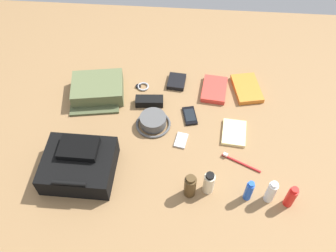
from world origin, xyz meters
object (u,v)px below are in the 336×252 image
lotion_bottle (209,183)px  toothbrush (239,162)px  wallet (177,82)px  media_player (181,140)px  sunglasses_case (149,101)px  bucket_hat (153,122)px  toothpaste_tube (271,192)px  backpack (79,164)px  cologne_bottle (190,186)px  toiletry_pouch (98,89)px  deodorant_spray (249,191)px  travel_guidebook (214,90)px  wristwatch (142,86)px  sunscreen_spray (291,197)px  cell_phone (190,116)px  paperback_novel (247,89)px  notepad (234,133)px

lotion_bottle → toothbrush: 0.21m
wallet → toothbrush: bearing=128.4°
media_player → sunglasses_case: 0.28m
bucket_hat → toothpaste_tube: (-0.52, 0.36, 0.04)m
wallet → backpack: bearing=61.3°
toothpaste_tube → toothbrush: (0.11, -0.17, -0.06)m
cologne_bottle → sunglasses_case: size_ratio=0.91×
backpack → bucket_hat: bearing=-135.8°
toiletry_pouch → deodorant_spray: size_ratio=2.36×
wallet → travel_guidebook: bearing=172.9°
media_player → sunglasses_case: size_ratio=0.66×
backpack → toiletry_pouch: backpack is taller
wristwatch → toothbrush: size_ratio=0.41×
travel_guidebook → wallet: 0.21m
bucket_hat → wristwatch: bearing=-71.5°
cologne_bottle → travel_guidebook: 0.61m
toothpaste_tube → wallet: 0.78m
sunscreen_spray → travel_guidebook: size_ratio=0.65×
toiletry_pouch → cell_phone: size_ratio=2.34×
toothpaste_tube → cologne_bottle: bearing=-0.4°
toiletry_pouch → toothbrush: size_ratio=1.65×
sunscreen_spray → travel_guidebook: 0.69m
deodorant_spray → lotion_bottle: (0.16, -0.02, 0.00)m
toothpaste_tube → lotion_bottle: (0.25, -0.02, -0.00)m
lotion_bottle → travel_guidebook: lotion_bottle is taller
paperback_novel → notepad: paperback_novel is taller
backpack → sunscreen_spray: backpack is taller
toothpaste_tube → wristwatch: toothpaste_tube is taller
lotion_bottle → media_player: size_ratio=1.33×
sunscreen_spray → wristwatch: sunscreen_spray is taller
toiletry_pouch → cologne_bottle: 0.73m
deodorant_spray → paperback_novel: (-0.03, -0.63, -0.05)m
backpack → sunscreen_spray: 0.90m
cell_phone → wallet: size_ratio=1.11×
travel_guidebook → notepad: (-0.09, 0.27, -0.00)m
lotion_bottle → wristwatch: bearing=-58.8°
paperback_novel → travel_guidebook: 0.17m
deodorant_spray → cell_phone: deodorant_spray is taller
deodorant_spray → sunglasses_case: 0.68m
wristwatch → notepad: 0.55m
cologne_bottle → sunglasses_case: bearing=-65.4°
sunscreen_spray → toothpaste_tube: (0.08, -0.02, 0.00)m
bucket_hat → sunglasses_case: size_ratio=1.22×
sunscreen_spray → toothbrush: bearing=-43.8°
wristwatch → sunglasses_case: sunglasses_case is taller
sunscreen_spray → toothpaste_tube: toothpaste_tube is taller
toothpaste_tube → cell_phone: 0.55m
travel_guidebook → toothpaste_tube: bearing=110.4°
bucket_hat → travel_guidebook: bucket_hat is taller
backpack → toothbrush: backpack is taller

